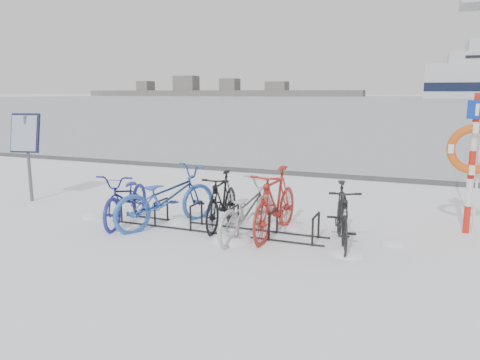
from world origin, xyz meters
The scene contains 14 objects.
ground centered at (0.00, 0.00, 0.00)m, with size 900.00×900.00×0.00m, color white.
ice_sheet centered at (0.00, 155.00, 0.01)m, with size 400.00×298.00×0.02m, color #A8B4BE.
quay_edge centered at (0.00, 5.90, 0.05)m, with size 400.00×0.25×0.10m, color #3F3F42.
bike_rack centered at (0.00, 0.00, 0.18)m, with size 4.00×0.48×0.46m.
info_board centered at (-4.75, 0.50, 1.40)m, with size 0.69×0.38×1.94m.
lifebuoy_station centered at (4.11, 1.40, 1.45)m, with size 0.83×0.23×4.33m.
shoreline centered at (-122.02, 260.00, 2.79)m, with size 180.00×12.00×9.50m.
bike_0 centered at (-1.74, -0.11, 0.50)m, with size 0.66×1.90×1.00m, color navy.
bike_1 centered at (-0.94, -0.05, 0.56)m, with size 0.74×2.13×1.11m, color #2958B3.
bike_2 centered at (0.02, 0.27, 0.51)m, with size 0.48×1.70×1.02m, color black.
bike_3 centered at (0.66, -0.14, 0.50)m, with size 0.66×1.90×0.99m, color #ADB0B5.
bike_4 centered at (1.07, 0.13, 0.59)m, with size 0.56×1.97×1.18m, color #A1221B.
bike_5 centered at (2.21, 0.04, 0.51)m, with size 0.48×1.70×1.02m, color black.
snow_drifts centered at (0.63, -0.10, 0.00)m, with size 5.94×1.67×0.23m.
Camera 1 is at (3.36, -7.21, 2.39)m, focal length 35.00 mm.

